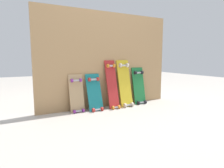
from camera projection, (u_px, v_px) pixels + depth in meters
name	position (u px, v px, depth m)	size (l,w,h in m)	color
ground_plane	(110.00, 107.00, 3.07)	(12.00, 12.00, 0.00)	#B2AAA0
plywood_wall_panel	(108.00, 60.00, 3.04)	(2.21, 0.04, 1.45)	tan
skateboard_natural	(77.00, 96.00, 2.77)	(0.21, 0.17, 0.60)	tan
skateboard_teal	(95.00, 95.00, 2.86)	(0.22, 0.24, 0.60)	#197A7F
skateboard_red	(112.00, 87.00, 2.98)	(0.17, 0.26, 0.80)	#B22626
skateboard_yellow	(125.00, 85.00, 3.09)	(0.21, 0.25, 0.79)	gold
skateboard_green	(139.00, 88.00, 3.27)	(0.22, 0.20, 0.67)	#1E7238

